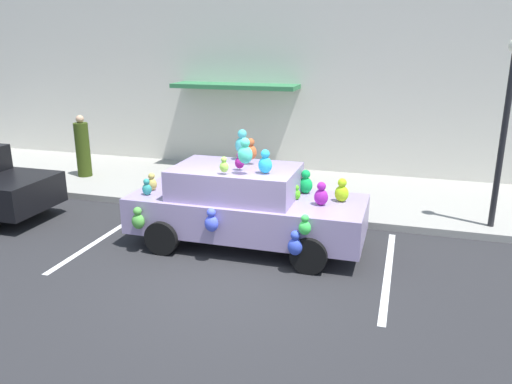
{
  "coord_description": "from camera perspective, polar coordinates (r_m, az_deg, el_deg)",
  "views": [
    {
      "loc": [
        2.63,
        -7.25,
        3.85
      ],
      "look_at": [
        -0.17,
        2.04,
        0.9
      ],
      "focal_mm": 35.6,
      "sensor_mm": 36.0,
      "label": 1
    }
  ],
  "objects": [
    {
      "name": "plush_covered_car",
      "position": [
        9.63,
        -1.31,
        -1.5
      ],
      "size": [
        4.44,
        2.01,
        2.2
      ],
      "color": "#9784B0",
      "rests_on": "ground"
    },
    {
      "name": "storefront_building",
      "position": [
        14.65,
        6.53,
        14.24
      ],
      "size": [
        24.0,
        1.25,
        6.4
      ],
      "color": "beige",
      "rests_on": "ground"
    },
    {
      "name": "ground_plane",
      "position": [
        8.62,
        -2.88,
        -9.65
      ],
      "size": [
        60.0,
        60.0,
        0.0
      ],
      "primitive_type": "plane",
      "color": "#262628"
    },
    {
      "name": "parking_stripe_rear",
      "position": [
        10.74,
        -16.68,
        -4.84
      ],
      "size": [
        0.12,
        3.6,
        0.01
      ],
      "primitive_type": "cube",
      "color": "silver",
      "rests_on": "ground"
    },
    {
      "name": "pedestrian_near_shopfront",
      "position": [
        14.84,
        -18.89,
        4.65
      ],
      "size": [
        0.39,
        0.39,
        1.7
      ],
      "color": "#304011",
      "rests_on": "sidewalk"
    },
    {
      "name": "street_lamp_post",
      "position": [
        10.99,
        26.31,
        7.79
      ],
      "size": [
        0.28,
        0.28,
        3.71
      ],
      "color": "black",
      "rests_on": "sidewalk"
    },
    {
      "name": "sidewalk",
      "position": [
        13.08,
        4.45,
        0.09
      ],
      "size": [
        24.0,
        4.0,
        0.15
      ],
      "primitive_type": "cube",
      "color": "gray",
      "rests_on": "ground"
    },
    {
      "name": "parking_stripe_front",
      "position": [
        9.1,
        14.6,
        -8.69
      ],
      "size": [
        0.12,
        3.6,
        0.01
      ],
      "primitive_type": "cube",
      "color": "silver",
      "rests_on": "ground"
    },
    {
      "name": "teddy_bear_on_sidewalk",
      "position": [
        12.51,
        -4.3,
        0.95
      ],
      "size": [
        0.3,
        0.25,
        0.58
      ],
      "color": "#9E723D",
      "rests_on": "sidewalk"
    }
  ]
}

